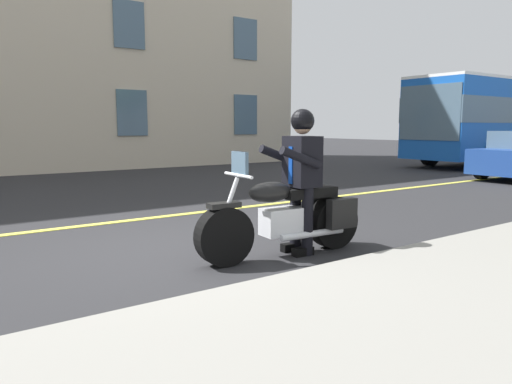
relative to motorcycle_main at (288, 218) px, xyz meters
name	(u,v)px	position (x,y,z in m)	size (l,w,h in m)	color
ground_plane	(174,248)	(0.97, -1.10, -0.45)	(80.00, 80.00, 0.00)	#28282B
lane_center_stripe	(121,222)	(0.97, -3.10, -0.45)	(60.00, 0.16, 0.01)	#E5DB4C
motorcycle_main	(288,218)	(0.00, 0.00, 0.00)	(2.22, 0.69, 1.26)	black
rider_main	(301,168)	(-0.19, 0.01, 0.58)	(0.65, 0.58, 1.74)	black
bus_near	(511,118)	(-16.45, -5.88, 1.42)	(11.05, 2.70, 3.30)	blue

